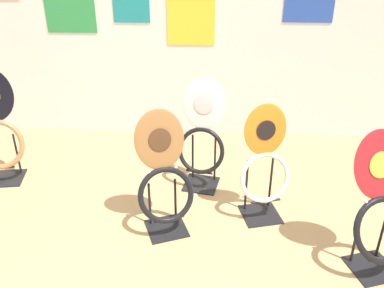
{
  "coord_description": "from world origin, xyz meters",
  "views": [
    {
      "loc": [
        0.62,
        -1.76,
        2.06
      ],
      "look_at": [
        0.47,
        1.04,
        0.55
      ],
      "focal_mm": 40.0,
      "sensor_mm": 36.0,
      "label": 1
    }
  ],
  "objects_px": {
    "toilet_seat_display_white_plain": "(202,139)",
    "toilet_seat_display_woodgrain": "(164,178)",
    "toilet_seat_display_crimson_swirl": "(382,215)",
    "toilet_seat_display_orange_sun": "(264,167)"
  },
  "relations": [
    {
      "from": "toilet_seat_display_white_plain",
      "to": "toilet_seat_display_woodgrain",
      "type": "distance_m",
      "value": 0.64
    },
    {
      "from": "toilet_seat_display_orange_sun",
      "to": "toilet_seat_display_crimson_swirl",
      "type": "bearing_deg",
      "value": -37.22
    },
    {
      "from": "toilet_seat_display_crimson_swirl",
      "to": "toilet_seat_display_woodgrain",
      "type": "bearing_deg",
      "value": 166.73
    },
    {
      "from": "toilet_seat_display_white_plain",
      "to": "toilet_seat_display_woodgrain",
      "type": "relative_size",
      "value": 1.04
    },
    {
      "from": "toilet_seat_display_white_plain",
      "to": "toilet_seat_display_crimson_swirl",
      "type": "distance_m",
      "value": 1.47
    },
    {
      "from": "toilet_seat_display_white_plain",
      "to": "toilet_seat_display_woodgrain",
      "type": "xyz_separation_m",
      "value": [
        -0.25,
        -0.59,
        -0.01
      ]
    },
    {
      "from": "toilet_seat_display_white_plain",
      "to": "toilet_seat_display_woodgrain",
      "type": "height_order",
      "value": "toilet_seat_display_white_plain"
    },
    {
      "from": "toilet_seat_display_woodgrain",
      "to": "toilet_seat_display_crimson_swirl",
      "type": "xyz_separation_m",
      "value": [
        1.39,
        -0.33,
        -0.01
      ]
    },
    {
      "from": "toilet_seat_display_white_plain",
      "to": "toilet_seat_display_crimson_swirl",
      "type": "bearing_deg",
      "value": -38.71
    },
    {
      "from": "toilet_seat_display_orange_sun",
      "to": "toilet_seat_display_crimson_swirl",
      "type": "xyz_separation_m",
      "value": [
        0.67,
        -0.51,
        -0.02
      ]
    }
  ]
}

